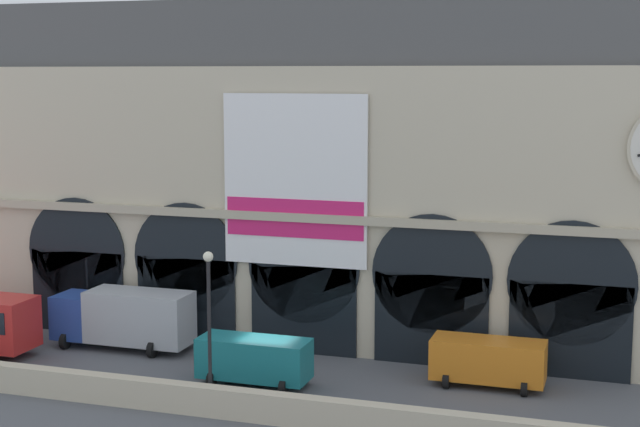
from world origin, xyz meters
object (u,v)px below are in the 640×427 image
van_mideast (488,360)px  street_lamp_quayside (209,309)px  van_center (254,359)px  box_truck_midwest (124,317)px

van_mideast → street_lamp_quayside: bearing=-148.8°
van_center → van_mideast: size_ratio=1.00×
box_truck_midwest → van_center: (8.69, -3.39, -0.45)m
van_center → van_mideast: bearing=16.7°
van_center → van_mideast: 10.83m
box_truck_midwest → street_lamp_quayside: street_lamp_quayside is taller
van_mideast → street_lamp_quayside: (-10.99, -6.65, 3.17)m
van_center → van_mideast: (10.37, 3.11, 0.00)m
van_mideast → box_truck_midwest: bearing=179.2°
van_mideast → street_lamp_quayside: 13.23m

